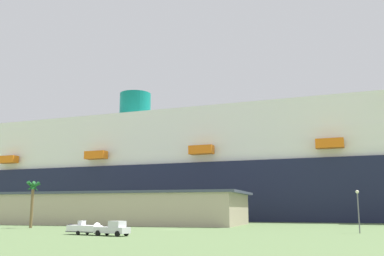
# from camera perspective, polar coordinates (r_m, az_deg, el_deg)

# --- Properties ---
(ground_plane) EXTENTS (600.00, 600.00, 0.00)m
(ground_plane) POSITION_cam_1_polar(r_m,az_deg,el_deg) (117.86, 2.47, -12.21)
(ground_plane) COLOR #567042
(cruise_ship) EXTENTS (274.48, 53.49, 55.66)m
(cruise_ship) POSITION_cam_1_polar(r_m,az_deg,el_deg) (161.69, 3.66, -5.81)
(cruise_ship) COLOR #191E38
(cruise_ship) RESTS_ON ground_plane
(terminal_building) EXTENTS (64.36, 25.32, 8.17)m
(terminal_building) POSITION_cam_1_polar(r_m,az_deg,el_deg) (119.24, -8.86, -10.10)
(terminal_building) COLOR #B7A88C
(terminal_building) RESTS_ON ground_plane
(pickup_truck) EXTENTS (5.92, 3.34, 2.20)m
(pickup_truck) POSITION_cam_1_polar(r_m,az_deg,el_deg) (68.88, -10.06, -12.57)
(pickup_truck) COLOR silver
(pickup_truck) RESTS_ON ground_plane
(small_boat_on_trailer) EXTENTS (7.82, 3.51, 2.15)m
(small_boat_on_trailer) POSITION_cam_1_polar(r_m,az_deg,el_deg) (72.34, -13.20, -12.41)
(small_boat_on_trailer) COLOR #595960
(small_boat_on_trailer) RESTS_ON ground_plane
(palm_tree) EXTENTS (3.28, 2.96, 9.89)m
(palm_tree) POSITION_cam_1_polar(r_m,az_deg,el_deg) (101.74, -19.68, -7.65)
(palm_tree) COLOR brown
(palm_tree) RESTS_ON ground_plane
(street_lamp) EXTENTS (0.56, 0.56, 7.04)m
(street_lamp) POSITION_cam_1_polar(r_m,az_deg,el_deg) (79.73, 20.46, -9.15)
(street_lamp) COLOR slate
(street_lamp) RESTS_ON ground_plane
(parked_car_blue_suv) EXTENTS (4.76, 2.75, 1.58)m
(parked_car_blue_suv) POSITION_cam_1_polar(r_m,az_deg,el_deg) (110.07, -5.45, -11.88)
(parked_car_blue_suv) COLOR #264C99
(parked_car_blue_suv) RESTS_ON ground_plane
(parked_car_silver_sedan) EXTENTS (4.73, 2.62, 1.58)m
(parked_car_silver_sedan) POSITION_cam_1_polar(r_m,az_deg,el_deg) (121.40, -20.21, -11.15)
(parked_car_silver_sedan) COLOR silver
(parked_car_silver_sedan) RESTS_ON ground_plane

